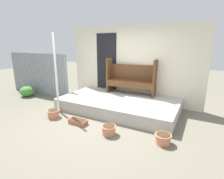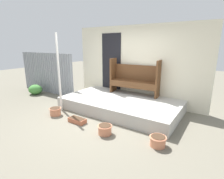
{
  "view_description": "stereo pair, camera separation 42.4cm",
  "coord_description": "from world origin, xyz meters",
  "views": [
    {
      "loc": [
        2.39,
        -3.68,
        1.99
      ],
      "look_at": [
        0.25,
        0.34,
        0.8
      ],
      "focal_mm": 28.0,
      "sensor_mm": 36.0,
      "label": 1
    },
    {
      "loc": [
        2.75,
        -3.46,
        1.99
      ],
      "look_at": [
        0.25,
        0.34,
        0.8
      ],
      "focal_mm": 28.0,
      "sensor_mm": 36.0,
      "label": 2
    }
  ],
  "objects": [
    {
      "name": "support_post",
      "position": [
        -1.36,
        -0.07,
        1.15
      ],
      "size": [
        0.06,
        0.06,
        2.3
      ],
      "color": "white",
      "rests_on": "ground_plane"
    },
    {
      "name": "porch_slab",
      "position": [
        0.15,
        0.96,
        0.18
      ],
      "size": [
        3.54,
        1.92,
        0.35
      ],
      "color": "#B2AFA8",
      "rests_on": "ground_plane"
    },
    {
      "name": "ground_plane",
      "position": [
        0.0,
        0.0,
        0.0
      ],
      "size": [
        24.0,
        24.0,
        0.0
      ],
      "primitive_type": "plane",
      "color": "#706B5B"
    },
    {
      "name": "flower_pot_left",
      "position": [
        -1.19,
        -0.44,
        0.12
      ],
      "size": [
        0.34,
        0.34,
        0.22
      ],
      "color": "tan",
      "rests_on": "ground_plane"
    },
    {
      "name": "fence_corrugated",
      "position": [
        -3.49,
        1.02,
        0.82
      ],
      "size": [
        3.1,
        0.05,
        1.65
      ],
      "color": "gray",
      "rests_on": "ground_plane"
    },
    {
      "name": "house_wall",
      "position": [
        0.11,
        1.95,
        1.3
      ],
      "size": [
        4.74,
        0.08,
        2.6
      ],
      "color": "beige",
      "rests_on": "ground_plane"
    },
    {
      "name": "flower_pot_middle",
      "position": [
        0.64,
        -0.55,
        0.12
      ],
      "size": [
        0.34,
        0.34,
        0.22
      ],
      "color": "tan",
      "rests_on": "ground_plane"
    },
    {
      "name": "flower_pot_right",
      "position": [
        1.8,
        -0.35,
        0.12
      ],
      "size": [
        0.35,
        0.35,
        0.21
      ],
      "color": "tan",
      "rests_on": "ground_plane"
    },
    {
      "name": "planter_box_rect",
      "position": [
        -0.32,
        -0.45,
        0.06
      ],
      "size": [
        0.48,
        0.22,
        0.12
      ],
      "color": "#B26042",
      "rests_on": "ground_plane"
    },
    {
      "name": "bench",
      "position": [
        0.24,
        1.7,
        0.92
      ],
      "size": [
        1.66,
        0.5,
        1.17
      ],
      "rotation": [
        0.0,
        0.0,
        0.06
      ],
      "color": "brown",
      "rests_on": "porch_slab"
    },
    {
      "name": "shrub_by_fence",
      "position": [
        -3.65,
        0.56,
        0.2
      ],
      "size": [
        0.57,
        0.51,
        0.39
      ],
      "color": "#478C3D",
      "rests_on": "ground_plane"
    }
  ]
}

